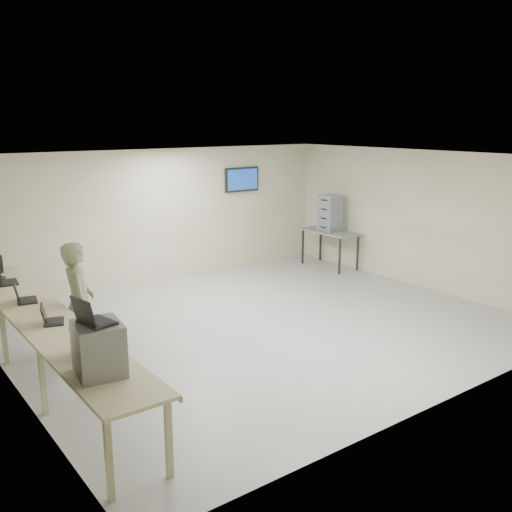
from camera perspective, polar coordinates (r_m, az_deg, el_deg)
room at (r=9.41m, az=0.68°, el=1.41°), size 8.01×7.01×2.81m
workbench at (r=7.94m, az=-20.47°, el=-6.13°), size 0.76×6.00×0.90m
equipment_box at (r=5.92m, az=-15.45°, el=-8.92°), size 0.52×0.57×0.53m
laptop_on_box at (r=5.79m, az=-16.17°, el=-5.91°), size 0.36×0.41×0.28m
laptop_0 at (r=6.49m, az=-16.89°, el=-8.86°), size 0.32×0.38×0.27m
laptop_1 at (r=7.59m, az=-19.94°, el=-5.88°), size 0.36×0.39×0.26m
laptop_2 at (r=8.59m, az=-22.30°, el=-3.82°), size 0.36×0.40×0.28m
laptop_3 at (r=9.64m, az=-23.97°, el=-2.12°), size 0.37×0.43×0.31m
soldier at (r=8.35m, az=-17.27°, el=-4.56°), size 0.57×0.73×1.75m
side_table at (r=13.38m, az=7.42°, el=2.21°), size 0.67×1.44×0.87m
storage_bins at (r=13.28m, az=7.42°, el=4.29°), size 0.40×0.44×0.84m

